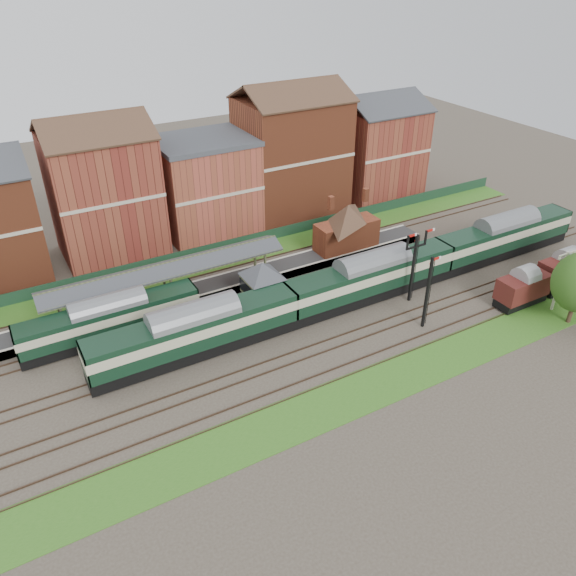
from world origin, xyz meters
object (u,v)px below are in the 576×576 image
dmu_train (372,277)px  platform_railcar (110,318)px  semaphore_bracket (414,263)px  signal_box (263,287)px  goods_van_a (523,288)px

dmu_train → platform_railcar: dmu_train is taller
semaphore_bracket → platform_railcar: semaphore_bracket is taller
dmu_train → platform_railcar: 27.30m
platform_railcar → signal_box: bearing=-12.3°
semaphore_bracket → goods_van_a: semaphore_bracket is taller
signal_box → semaphore_bracket: 16.16m
signal_box → semaphore_bracket: bearing=-20.9°
dmu_train → goods_van_a: size_ratio=10.30×
platform_railcar → dmu_train: bearing=-13.8°
signal_box → semaphore_bracket: (15.04, -5.75, 1.44)m
semaphore_bracket → goods_van_a: 12.06m
goods_van_a → semaphore_bracket: bearing=146.5°
platform_railcar → semaphore_bracket: bearing=-16.7°
signal_box → goods_van_a: signal_box is taller
signal_box → semaphore_bracket: semaphore_bracket is taller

